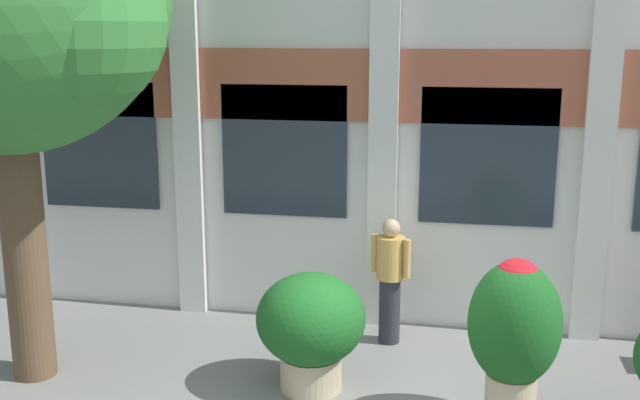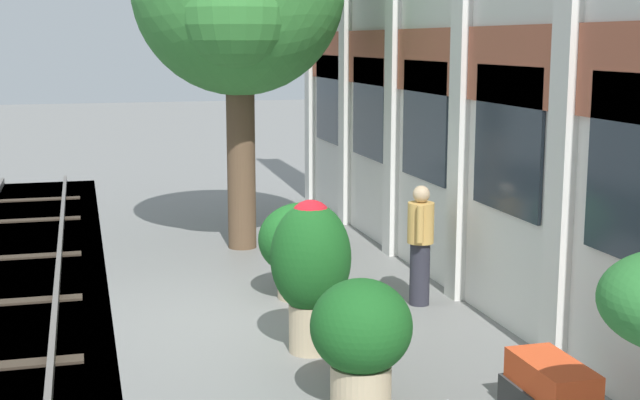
# 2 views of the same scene
# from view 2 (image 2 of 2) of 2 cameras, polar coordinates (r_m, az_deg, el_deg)

# --- Properties ---
(ground_plane) EXTENTS (80.00, 80.00, 0.00)m
(ground_plane) POSITION_cam_2_polar(r_m,az_deg,el_deg) (11.29, -4.65, -7.27)
(ground_plane) COLOR slate
(apartment_facade) EXTENTS (15.74, 0.64, 7.75)m
(apartment_facade) POSITION_cam_2_polar(r_m,az_deg,el_deg) (11.74, 10.43, 12.37)
(apartment_facade) COLOR silver
(apartment_facade) RESTS_ON ground
(potted_plant_stone_basin) EXTENTS (1.16, 1.16, 1.28)m
(potted_plant_stone_basin) POSITION_cam_2_polar(r_m,az_deg,el_deg) (11.78, -1.16, -2.85)
(potted_plant_stone_basin) COLOR tan
(potted_plant_stone_basin) RESTS_ON ground
(potted_plant_fluted_column) EXTENTS (0.88, 0.88, 1.70)m
(potted_plant_fluted_column) POSITION_cam_2_polar(r_m,az_deg,el_deg) (9.68, -0.59, -3.99)
(potted_plant_fluted_column) COLOR tan
(potted_plant_fluted_column) RESTS_ON ground
(potted_plant_glazed_jar) EXTENTS (0.95, 0.95, 1.23)m
(potted_plant_glazed_jar) POSITION_cam_2_polar(r_m,az_deg,el_deg) (8.32, 2.65, -8.61)
(potted_plant_glazed_jar) COLOR tan
(potted_plant_glazed_jar) RESTS_ON ground
(potted_plant_square_trough) EXTENTS (1.05, 0.53, 0.56)m
(potted_plant_square_trough) POSITION_cam_2_polar(r_m,az_deg,el_deg) (8.42, 14.58, -11.86)
(potted_plant_square_trough) COLOR #333333
(potted_plant_square_trough) RESTS_ON ground
(resident_by_doorway) EXTENTS (0.49, 0.34, 1.57)m
(resident_by_doorway) POSITION_cam_2_polar(r_m,az_deg,el_deg) (11.51, 6.44, -2.66)
(resident_by_doorway) COLOR #282833
(resident_by_doorway) RESTS_ON ground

